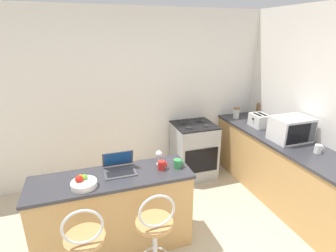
{
  "coord_description": "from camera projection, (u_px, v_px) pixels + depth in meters",
  "views": [
    {
      "loc": [
        -0.74,
        -1.42,
        2.25
      ],
      "look_at": [
        0.38,
        1.91,
        0.99
      ],
      "focal_mm": 28.0,
      "sensor_mm": 36.0,
      "label": 1
    }
  ],
  "objects": [
    {
      "name": "breakfast_bar",
      "position": [
        115.0,
        213.0,
        2.77
      ],
      "size": [
        1.62,
        0.52,
        0.89
      ],
      "color": "tan",
      "rests_on": "ground_plane"
    },
    {
      "name": "fruit_bowl",
      "position": [
        83.0,
        183.0,
        2.44
      ],
      "size": [
        0.24,
        0.24,
        0.11
      ],
      "color": "silver",
      "rests_on": "breakfast_bar"
    },
    {
      "name": "counter_right",
      "position": [
        291.0,
        175.0,
        3.5
      ],
      "size": [
        0.65,
        2.97,
        0.89
      ],
      "color": "tan",
      "rests_on": "ground_plane"
    },
    {
      "name": "wine_glass_tall",
      "position": [
        159.0,
        154.0,
        2.83
      ],
      "size": [
        0.07,
        0.07,
        0.16
      ],
      "color": "silver",
      "rests_on": "breakfast_bar"
    },
    {
      "name": "laptop",
      "position": [
        119.0,
        166.0,
        2.71
      ],
      "size": [
        0.32,
        0.27,
        0.2
      ],
      "color": "#47474C",
      "rests_on": "breakfast_bar"
    },
    {
      "name": "stove_range",
      "position": [
        194.0,
        150.0,
        4.25
      ],
      "size": [
        0.64,
        0.61,
        0.9
      ],
      "color": "#9EA3A8",
      "rests_on": "ground_plane"
    },
    {
      "name": "wall_back",
      "position": [
        133.0,
        98.0,
        4.01
      ],
      "size": [
        12.0,
        0.06,
        2.6
      ],
      "color": "silver",
      "rests_on": "ground_plane"
    },
    {
      "name": "mug_white",
      "position": [
        318.0,
        149.0,
        3.12
      ],
      "size": [
        0.1,
        0.08,
        0.1
      ],
      "color": "white",
      "rests_on": "counter_right"
    },
    {
      "name": "storage_jar",
      "position": [
        236.0,
        113.0,
        4.36
      ],
      "size": [
        0.1,
        0.1,
        0.18
      ],
      "color": "silver",
      "rests_on": "counter_right"
    },
    {
      "name": "microwave",
      "position": [
        291.0,
        129.0,
        3.44
      ],
      "size": [
        0.49,
        0.36,
        0.32
      ],
      "color": "silver",
      "rests_on": "counter_right"
    },
    {
      "name": "bar_stool_far",
      "position": [
        155.0,
        240.0,
        2.39
      ],
      "size": [
        0.4,
        0.4,
        0.99
      ],
      "color": "silver",
      "rests_on": "ground_plane"
    },
    {
      "name": "mug_green",
      "position": [
        178.0,
        164.0,
        2.78
      ],
      "size": [
        0.1,
        0.08,
        0.09
      ],
      "color": "#338447",
      "rests_on": "breakfast_bar"
    },
    {
      "name": "mug_red",
      "position": [
        162.0,
        165.0,
        2.74
      ],
      "size": [
        0.09,
        0.08,
        0.1
      ],
      "color": "red",
      "rests_on": "breakfast_bar"
    },
    {
      "name": "toaster",
      "position": [
        259.0,
        120.0,
        3.98
      ],
      "size": [
        0.23,
        0.28,
        0.2
      ],
      "color": "silver",
      "rests_on": "counter_right"
    },
    {
      "name": "pepper_mill",
      "position": [
        258.0,
        110.0,
        4.44
      ],
      "size": [
        0.05,
        0.05,
        0.25
      ],
      "color": "brown",
      "rests_on": "counter_right"
    }
  ]
}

